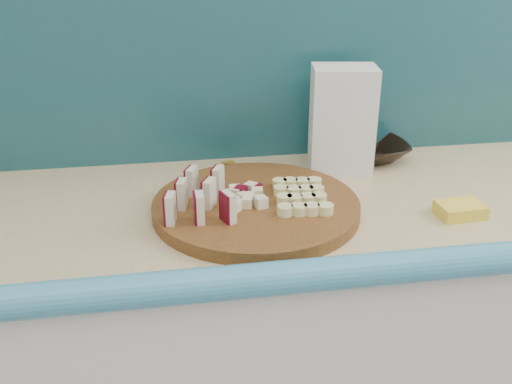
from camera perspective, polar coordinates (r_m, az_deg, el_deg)
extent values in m
cube|color=white|center=(1.42, -4.89, 18.51)|extent=(3.60, 0.04, 2.60)
cube|color=silver|center=(1.51, 1.29, -17.28)|extent=(2.20, 0.60, 0.88)
cube|color=tan|center=(1.25, 1.49, -1.60)|extent=(2.20, 0.60, 0.03)
cube|color=teal|center=(1.00, 4.69, -9.10)|extent=(2.20, 0.06, 0.03)
cube|color=teal|center=(1.44, -0.57, 13.03)|extent=(2.20, 0.02, 0.50)
cylinder|color=#43250E|center=(1.19, 0.00, -1.46)|extent=(0.47, 0.47, 0.03)
cube|color=beige|center=(1.10, -8.50, -1.66)|extent=(0.02, 0.04, 0.06)
cube|color=#4F0514|center=(1.10, -9.01, -1.67)|extent=(0.01, 0.04, 0.06)
cube|color=beige|center=(1.16, -7.38, -0.22)|extent=(0.02, 0.04, 0.06)
cube|color=#4F0514|center=(1.16, -7.86, -0.23)|extent=(0.01, 0.04, 0.06)
cube|color=beige|center=(1.21, -6.37, 1.09)|extent=(0.02, 0.04, 0.06)
cube|color=#4F0514|center=(1.22, -6.83, 1.08)|extent=(0.01, 0.04, 0.06)
cube|color=beige|center=(1.10, -5.63, -1.58)|extent=(0.02, 0.04, 0.06)
cube|color=#4F0514|center=(1.10, -6.14, -1.60)|extent=(0.01, 0.04, 0.06)
cube|color=beige|center=(1.15, -4.65, -0.14)|extent=(0.02, 0.04, 0.06)
cube|color=#4F0514|center=(1.15, -5.13, -0.15)|extent=(0.01, 0.04, 0.06)
cube|color=beige|center=(1.21, -3.76, 1.16)|extent=(0.02, 0.04, 0.06)
cube|color=#4F0514|center=(1.21, -4.22, 1.15)|extent=(0.01, 0.04, 0.06)
cube|color=beige|center=(1.10, -2.74, -1.50)|extent=(0.02, 0.04, 0.06)
cube|color=#4F0514|center=(1.10, -3.25, -1.52)|extent=(0.01, 0.04, 0.06)
cube|color=beige|center=(1.18, -0.82, -0.43)|extent=(0.02, 0.02, 0.02)
cube|color=beige|center=(1.19, -0.49, -0.28)|extent=(0.02, 0.02, 0.02)
cube|color=#4F0514|center=(1.20, -0.42, -0.04)|extent=(0.02, 0.02, 0.02)
cube|color=beige|center=(1.19, -1.07, -0.22)|extent=(0.02, 0.02, 0.02)
cube|color=beige|center=(1.20, -1.30, -0.04)|extent=(0.02, 0.02, 0.02)
cube|color=beige|center=(1.21, -1.83, 0.07)|extent=(0.02, 0.02, 0.02)
cube|color=beige|center=(1.19, -1.73, -0.26)|extent=(0.02, 0.02, 0.02)
cube|color=beige|center=(1.19, -2.25, -0.30)|extent=(0.02, 0.02, 0.02)
cube|color=#4F0514|center=(1.18, -2.72, -0.48)|extent=(0.02, 0.02, 0.02)
cube|color=beige|center=(1.18, -1.94, -0.58)|extent=(0.02, 0.02, 0.02)
cube|color=beige|center=(1.17, -2.05, -0.81)|extent=(0.02, 0.02, 0.02)
cube|color=beige|center=(1.17, -1.41, -0.62)|extent=(0.02, 0.02, 0.02)
cube|color=beige|center=(1.17, -1.21, -0.80)|extent=(0.02, 0.02, 0.02)
cube|color=beige|center=(1.16, -0.71, -0.93)|extent=(0.02, 0.02, 0.02)
cube|color=#4F0514|center=(1.18, -0.85, -0.59)|extent=(0.02, 0.02, 0.02)
cube|color=beige|center=(1.18, -0.35, -0.57)|extent=(0.02, 0.02, 0.02)
cylinder|color=#D9D184|center=(1.13, 2.96, -1.76)|extent=(0.03, 0.03, 0.02)
cylinder|color=#D9D184|center=(1.13, 4.27, -1.72)|extent=(0.03, 0.03, 0.02)
cylinder|color=#D9D184|center=(1.14, 5.56, -1.67)|extent=(0.03, 0.03, 0.02)
cylinder|color=#D9D184|center=(1.14, 6.85, -1.63)|extent=(0.03, 0.03, 0.02)
cylinder|color=#D9D184|center=(1.17, 2.72, -0.82)|extent=(0.03, 0.03, 0.02)
cylinder|color=#D9D184|center=(1.17, 3.98, -0.78)|extent=(0.03, 0.03, 0.02)
cylinder|color=#D9D184|center=(1.18, 5.23, -0.75)|extent=(0.03, 0.03, 0.02)
cylinder|color=#D9D184|center=(1.18, 6.48, -0.71)|extent=(0.03, 0.03, 0.02)
cylinder|color=#D9D184|center=(1.21, 2.49, 0.06)|extent=(0.03, 0.03, 0.02)
cylinder|color=#D9D184|center=(1.21, 3.71, 0.09)|extent=(0.03, 0.03, 0.02)
cylinder|color=#D9D184|center=(1.21, 4.93, 0.13)|extent=(0.03, 0.03, 0.02)
cylinder|color=#D9D184|center=(1.22, 6.13, 0.16)|extent=(0.03, 0.03, 0.02)
cylinder|color=#D9D184|center=(1.25, 2.28, 0.88)|extent=(0.03, 0.03, 0.02)
cylinder|color=#D9D184|center=(1.25, 3.46, 0.91)|extent=(0.03, 0.03, 0.02)
cylinder|color=#D9D184|center=(1.25, 4.64, 0.94)|extent=(0.03, 0.03, 0.02)
cylinder|color=#D9D184|center=(1.26, 5.81, 0.97)|extent=(0.03, 0.03, 0.02)
imported|color=black|center=(1.51, 11.18, 4.13)|extent=(0.21, 0.21, 0.05)
cube|color=silver|center=(1.39, 8.60, 7.15)|extent=(0.16, 0.13, 0.26)
cube|color=yellow|center=(1.25, 19.76, -1.69)|extent=(0.10, 0.07, 0.03)
cube|color=#B48B22|center=(1.38, -3.81, 1.70)|extent=(0.07, 0.14, 0.01)
cube|color=#B48B22|center=(1.40, -1.75, 2.11)|extent=(0.07, 0.14, 0.01)
cube|color=#B48B22|center=(1.38, 0.19, 1.81)|extent=(0.12, 0.12, 0.01)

